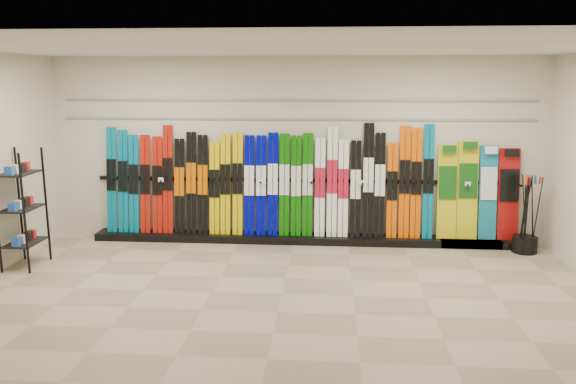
{
  "coord_description": "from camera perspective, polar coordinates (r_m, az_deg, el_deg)",
  "views": [
    {
      "loc": [
        0.57,
        -6.6,
        2.65
      ],
      "look_at": [
        -0.0,
        1.0,
        1.1
      ],
      "focal_mm": 35.0,
      "sensor_mm": 36.0,
      "label": 1
    }
  ],
  "objects": [
    {
      "name": "floor",
      "position": [
        7.13,
        -0.61,
        -10.31
      ],
      "size": [
        8.0,
        8.0,
        0.0
      ],
      "primitive_type": "plane",
      "color": "gray",
      "rests_on": "ground"
    },
    {
      "name": "ceiling",
      "position": [
        6.63,
        -0.67,
        14.53
      ],
      "size": [
        8.0,
        8.0,
        0.0
      ],
      "primitive_type": "plane",
      "rotation": [
        3.14,
        0.0,
        0.0
      ],
      "color": "silver",
      "rests_on": "back_wall"
    },
    {
      "name": "slatwall_rail_0",
      "position": [
        9.12,
        0.71,
        7.41
      ],
      "size": [
        7.6,
        0.02,
        0.03
      ],
      "primitive_type": "cube",
      "color": "gray",
      "rests_on": "back_wall"
    },
    {
      "name": "back_wall",
      "position": [
        9.19,
        0.71,
        4.31
      ],
      "size": [
        8.0,
        0.0,
        8.0
      ],
      "primitive_type": "plane",
      "rotation": [
        1.57,
        0.0,
        0.0
      ],
      "color": "beige",
      "rests_on": "floor"
    },
    {
      "name": "ski_poles",
      "position": [
        9.33,
        23.16,
        -2.07
      ],
      "size": [
        0.28,
        0.34,
        1.18
      ],
      "color": "black",
      "rests_on": "pole_bin"
    },
    {
      "name": "accessory_rack",
      "position": [
        8.75,
        -25.42,
        -1.57
      ],
      "size": [
        0.4,
        0.6,
        1.68
      ],
      "primitive_type": "cube",
      "color": "black",
      "rests_on": "floor"
    },
    {
      "name": "pole_bin",
      "position": [
        9.46,
        22.9,
        -4.92
      ],
      "size": [
        0.38,
        0.38,
        0.25
      ],
      "primitive_type": "cylinder",
      "color": "black",
      "rests_on": "floor"
    },
    {
      "name": "snowboards",
      "position": [
        9.42,
        18.69,
        -0.02
      ],
      "size": [
        1.28,
        0.24,
        1.56
      ],
      "color": "gold",
      "rests_on": "ski_rack_base"
    },
    {
      "name": "ski_rack_base",
      "position": [
        9.25,
        2.0,
        -4.77
      ],
      "size": [
        8.0,
        0.4,
        0.12
      ],
      "primitive_type": "cube",
      "color": "black",
      "rests_on": "floor"
    },
    {
      "name": "slatwall_rail_1",
      "position": [
        9.1,
        0.72,
        9.29
      ],
      "size": [
        7.6,
        0.02,
        0.03
      ],
      "primitive_type": "cube",
      "color": "gray",
      "rests_on": "back_wall"
    },
    {
      "name": "skis",
      "position": [
        9.15,
        -2.05,
        0.79
      ],
      "size": [
        5.36,
        0.25,
        1.83
      ],
      "color": "#01688B",
      "rests_on": "ski_rack_base"
    }
  ]
}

